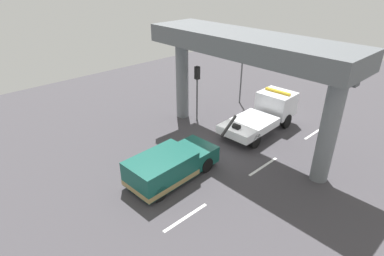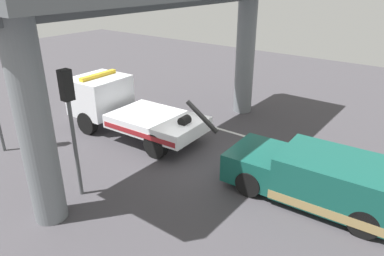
{
  "view_description": "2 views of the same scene",
  "coord_description": "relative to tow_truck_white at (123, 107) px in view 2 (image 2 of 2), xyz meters",
  "views": [
    {
      "loc": [
        -13.21,
        -10.9,
        10.15
      ],
      "look_at": [
        -2.44,
        0.57,
        2.08
      ],
      "focal_mm": 29.28,
      "sensor_mm": 36.0,
      "label": 1
    },
    {
      "loc": [
        -7.19,
        9.75,
        6.54
      ],
      "look_at": [
        -0.29,
        0.72,
        1.57
      ],
      "focal_mm": 33.22,
      "sensor_mm": 36.0,
      "label": 2
    }
  ],
  "objects": [
    {
      "name": "ground_plane",
      "position": [
        -4.02,
        -0.04,
        -1.25
      ],
      "size": [
        60.0,
        40.0,
        0.1
      ],
      "primitive_type": "cube",
      "color": "#423F44"
    },
    {
      "name": "traffic_light_near",
      "position": [
        -2.5,
        4.2,
        1.78
      ],
      "size": [
        0.39,
        0.32,
        4.08
      ],
      "color": "#515456",
      "rests_on": "ground"
    },
    {
      "name": "tow_truck_white",
      "position": [
        0.0,
        0.0,
        0.0
      ],
      "size": [
        7.3,
        2.66,
        2.46
      ],
      "color": "white",
      "rests_on": "ground"
    },
    {
      "name": "towed_van_green",
      "position": [
        -8.64,
        -0.04,
        -0.42
      ],
      "size": [
        5.29,
        2.42,
        1.58
      ],
      "color": "#145147",
      "rests_on": "ground"
    },
    {
      "name": "lane_stripe_east",
      "position": [
        1.98,
        -2.85,
        -1.2
      ],
      "size": [
        2.6,
        0.16,
        0.01
      ],
      "primitive_type": "cube",
      "color": "silver",
      "rests_on": "ground"
    },
    {
      "name": "lane_stripe_west",
      "position": [
        -10.02,
        -2.85,
        -1.2
      ],
      "size": [
        2.6,
        0.16,
        0.01
      ],
      "primitive_type": "cube",
      "color": "silver",
      "rests_on": "ground"
    },
    {
      "name": "lane_stripe_mid",
      "position": [
        -4.02,
        -2.85,
        -1.2
      ],
      "size": [
        2.6,
        0.16,
        0.01
      ],
      "primitive_type": "cube",
      "color": "silver",
      "rests_on": "ground"
    }
  ]
}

